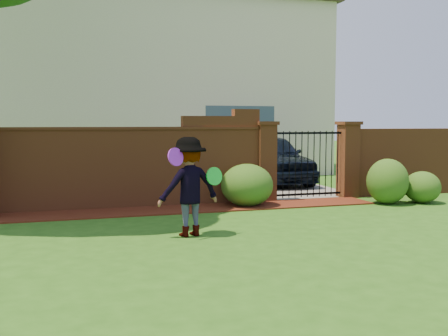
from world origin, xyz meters
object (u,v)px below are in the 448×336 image
object	(u,v)px
man	(189,187)
frisbee_green	(214,176)
frisbee_purple	(176,157)
car	(271,159)

from	to	relation	value
man	frisbee_green	size ratio (longest dim) A/B	5.43
man	frisbee_purple	size ratio (longest dim) A/B	5.57
frisbee_green	frisbee_purple	bearing A→B (deg)	-165.93
man	frisbee_green	bearing A→B (deg)	160.41
man	frisbee_purple	bearing A→B (deg)	29.78
frisbee_purple	frisbee_green	bearing A→B (deg)	14.07
car	man	distance (m)	7.66
frisbee_purple	frisbee_green	world-z (taller)	frisbee_purple
frisbee_green	car	bearing A→B (deg)	60.59
car	man	xyz separation A→B (m)	(-4.09, -6.48, 0.05)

